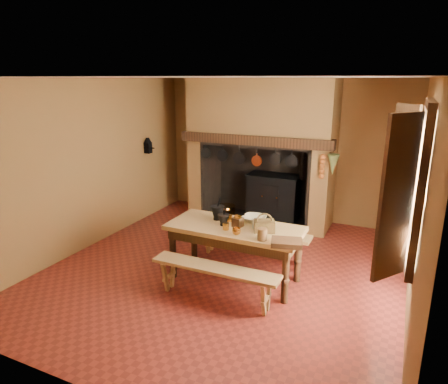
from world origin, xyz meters
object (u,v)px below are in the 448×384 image
at_px(iron_range, 274,197).
at_px(mixing_bowl, 254,219).
at_px(coffee_grinder, 238,221).
at_px(wicker_basket, 264,226).
at_px(work_table, 235,235).
at_px(bench_front, 215,275).

height_order(iron_range, mixing_bowl, iron_range).
distance_m(coffee_grinder, wicker_basket, 0.39).
bearing_deg(iron_range, coffee_grinder, -83.07).
bearing_deg(wicker_basket, coffee_grinder, 153.07).
height_order(iron_range, coffee_grinder, iron_range).
distance_m(work_table, bench_front, 0.72).
bearing_deg(iron_range, work_table, -83.97).
bearing_deg(wicker_basket, iron_range, 81.44).
relative_size(bench_front, coffee_grinder, 8.61).
xyz_separation_m(coffee_grinder, wicker_basket, (0.39, -0.02, 0.01)).
relative_size(work_table, mixing_bowl, 5.53).
distance_m(bench_front, coffee_grinder, 0.83).
bearing_deg(coffee_grinder, wicker_basket, 8.92).
xyz_separation_m(mixing_bowl, wicker_basket, (0.25, -0.31, 0.04)).
bearing_deg(bench_front, coffee_grinder, 86.22).
relative_size(bench_front, wicker_basket, 5.25).
bearing_deg(wicker_basket, mixing_bowl, 106.20).
bearing_deg(mixing_bowl, iron_range, 101.00).
height_order(coffee_grinder, wicker_basket, wicker_basket).
bearing_deg(coffee_grinder, bench_front, -81.45).
bearing_deg(work_table, coffee_grinder, 1.12).
relative_size(mixing_bowl, wicker_basket, 1.04).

